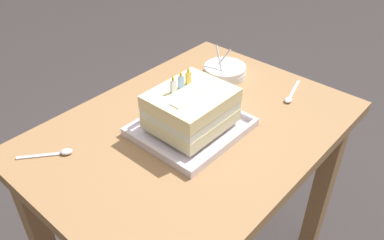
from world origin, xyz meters
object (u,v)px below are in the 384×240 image
Objects in this scene: serving_spoon_near_tray at (59,153)px; birthday_cake at (191,108)px; foil_tray at (191,128)px; serving_spoon_by_bowls at (290,97)px; bowl_stack at (225,71)px.

birthday_cake is at bearing -31.82° from serving_spoon_near_tray.
foil_tray reaches higher than serving_spoon_near_tray.
serving_spoon_by_bowls is at bearing -26.17° from serving_spoon_near_tray.
serving_spoon_by_bowls is at bearing -20.44° from birthday_cake.
serving_spoon_near_tray is at bearing 173.57° from bowl_stack.
foil_tray is 2.00× the size of bowl_stack.
foil_tray reaches higher than serving_spoon_by_bowls.
birthday_cake reaches higher than foil_tray.
serving_spoon_near_tray is 0.73m from serving_spoon_by_bowls.
serving_spoon_by_bowls is (0.34, -0.13, -0.07)m from birthday_cake.
foil_tray is at bearing -31.83° from serving_spoon_near_tray.
serving_spoon_near_tray is at bearing 148.17° from foil_tray.
serving_spoon_by_bowls is (0.34, -0.13, -0.00)m from foil_tray.
birthday_cake is 0.37m from serving_spoon_near_tray.
bowl_stack reaches higher than serving_spoon_by_bowls.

